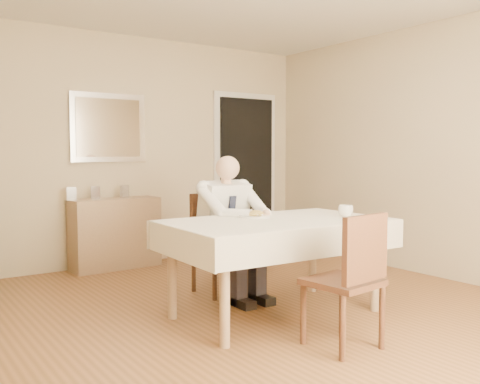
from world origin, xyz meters
TOP-DOWN VIEW (x-y plane):
  - room at (0.00, 0.00)m, footprint 5.00×5.02m
  - doorway at (1.55, 2.46)m, footprint 0.96×0.07m
  - mirror at (-0.31, 2.47)m, footprint 0.86×0.04m
  - dining_table at (0.08, -0.03)m, footprint 1.75×1.07m
  - chair_far at (0.08, 0.86)m, footprint 0.46×0.46m
  - chair_near at (0.01, -0.90)m, footprint 0.47×0.47m
  - seated_man at (0.08, 0.57)m, footprint 0.48×0.72m
  - plate at (0.04, 0.19)m, footprint 0.26×0.26m
  - food at (0.04, 0.19)m, footprint 0.14×0.14m
  - knife at (0.08, 0.13)m, footprint 0.01×0.13m
  - fork at (0.00, 0.13)m, footprint 0.01×0.13m
  - coffee_mug at (0.67, -0.19)m, footprint 0.15×0.15m
  - sideboard at (-0.31, 2.32)m, footprint 0.98×0.37m
  - photo_frame_left at (-0.78, 2.33)m, footprint 0.10×0.02m
  - photo_frame_center at (-0.52, 2.36)m, footprint 0.10×0.02m
  - photo_frame_right at (-0.20, 2.32)m, footprint 0.10×0.02m

SIDE VIEW (x-z plane):
  - sideboard at x=-0.31m, z-range 0.00..0.77m
  - chair_near at x=0.01m, z-range 0.05..0.94m
  - chair_far at x=0.08m, z-range 0.06..0.96m
  - dining_table at x=0.08m, z-range 0.29..1.04m
  - seated_man at x=0.08m, z-range 0.07..1.31m
  - plate at x=0.04m, z-range 0.75..0.77m
  - knife at x=0.08m, z-range 0.77..0.78m
  - fork at x=0.00m, z-range 0.77..0.78m
  - food at x=0.04m, z-range 0.76..0.81m
  - coffee_mug at x=0.67m, z-range 0.75..0.85m
  - photo_frame_left at x=-0.78m, z-range 0.77..0.91m
  - photo_frame_center at x=-0.52m, z-range 0.77..0.91m
  - photo_frame_right at x=-0.20m, z-range 0.77..0.91m
  - doorway at x=1.55m, z-range -0.05..2.05m
  - room at x=0.00m, z-range 0.00..2.60m
  - mirror at x=-0.31m, z-range 1.17..1.93m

